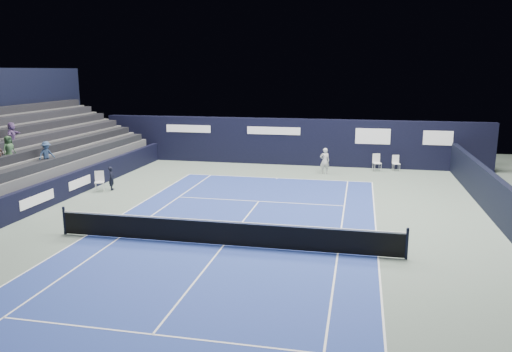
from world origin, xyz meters
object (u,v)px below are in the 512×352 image
(tennis_player, at_px, (325,161))
(line_judge_chair, at_px, (99,180))
(folding_chair_back_b, at_px, (396,162))
(tennis_net, at_px, (223,232))
(folding_chair_back_a, at_px, (376,159))

(tennis_player, bearing_deg, line_judge_chair, -148.30)
(folding_chair_back_b, xyz_separation_m, tennis_player, (-4.37, -1.92, 0.24))
(folding_chair_back_b, xyz_separation_m, line_judge_chair, (-15.68, -8.90, 0.04))
(line_judge_chair, xyz_separation_m, tennis_net, (8.68, -6.81, -0.09))
(folding_chair_back_b, distance_m, line_judge_chair, 18.03)
(line_judge_chair, relative_size, tennis_player, 0.66)
(folding_chair_back_a, xyz_separation_m, folding_chair_back_b, (1.22, 0.24, -0.16))
(tennis_net, height_order, tennis_player, tennis_player)
(line_judge_chair, bearing_deg, folding_chair_back_a, 5.97)
(folding_chair_back_b, height_order, tennis_player, tennis_player)
(folding_chair_back_b, distance_m, tennis_net, 17.20)
(tennis_player, bearing_deg, folding_chair_back_a, 28.08)
(tennis_net, distance_m, tennis_player, 14.05)
(folding_chair_back_a, relative_size, line_judge_chair, 1.02)
(tennis_player, bearing_deg, folding_chair_back_b, 23.71)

